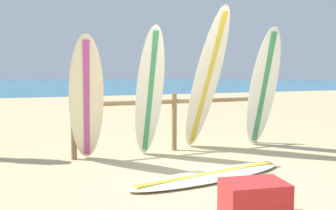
% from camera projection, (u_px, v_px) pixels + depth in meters
% --- Properties ---
extents(ground_plane, '(120.00, 120.00, 0.00)m').
position_uv_depth(ground_plane, '(207.00, 180.00, 4.43)').
color(ground_plane, tan).
extents(ocean_water, '(120.00, 80.00, 0.01)m').
position_uv_depth(ocean_water, '(43.00, 83.00, 57.89)').
color(ocean_water, '#196B93').
rests_on(ocean_water, ground).
extents(surfboard_rack, '(3.65, 0.09, 1.04)m').
position_uv_depth(surfboard_rack, '(174.00, 112.00, 6.11)').
color(surfboard_rack, olive).
rests_on(surfboard_rack, ground).
extents(surfboard_leaning_far_left, '(0.63, 0.99, 1.95)m').
position_uv_depth(surfboard_leaning_far_left, '(86.00, 101.00, 5.12)').
color(surfboard_leaning_far_left, beige).
rests_on(surfboard_leaning_far_left, ground).
extents(surfboard_leaning_left, '(0.48, 0.70, 2.15)m').
position_uv_depth(surfboard_leaning_left, '(150.00, 93.00, 5.53)').
color(surfboard_leaning_left, white).
rests_on(surfboard_leaning_left, ground).
extents(surfboard_leaning_center_left, '(0.76, 1.13, 2.54)m').
position_uv_depth(surfboard_leaning_center_left, '(207.00, 81.00, 6.02)').
color(surfboard_leaning_center_left, white).
rests_on(surfboard_leaning_center_left, ground).
extents(surfboard_leaning_center, '(0.66, 0.87, 2.22)m').
position_uv_depth(surfboard_leaning_center, '(263.00, 89.00, 6.29)').
color(surfboard_leaning_center, white).
rests_on(surfboard_leaning_center, ground).
extents(surfboard_lying_on_sand, '(2.45, 0.87, 0.08)m').
position_uv_depth(surfboard_lying_on_sand, '(211.00, 175.00, 4.51)').
color(surfboard_lying_on_sand, white).
rests_on(surfboard_lying_on_sand, ground).
extents(cooler_box, '(0.66, 0.50, 0.36)m').
position_uv_depth(cooler_box, '(254.00, 200.00, 3.24)').
color(cooler_box, red).
rests_on(cooler_box, ground).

